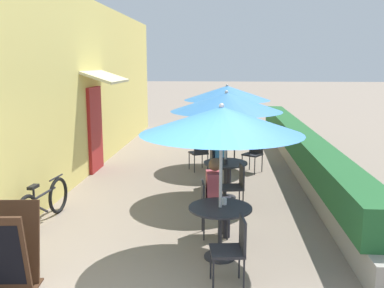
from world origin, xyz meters
name	(u,v)px	position (x,y,z in m)	size (l,w,h in m)	color
cafe_facade_wall	(94,86)	(-2.54, 6.73, 2.09)	(0.98, 13.74, 4.20)	#E0CC6B
planter_hedge	(299,148)	(2.75, 6.77, 0.54)	(0.60, 12.74, 1.01)	gray
patio_table_near	(220,219)	(0.78, 1.45, 0.56)	(0.87, 0.87, 0.74)	#28282D
patio_umbrella_near	(221,120)	(0.78, 1.45, 1.93)	(2.17, 2.17, 2.16)	#B7B7BC
cafe_chair_near_left	(233,246)	(0.95, 0.69, 0.52)	(0.45, 0.45, 0.87)	#232328
cafe_chair_near_right	(210,204)	(0.62, 2.22, 0.52)	(0.45, 0.45, 0.87)	#232328
seated_patron_near_right	(217,194)	(0.73, 2.23, 0.69)	(0.44, 0.37, 1.25)	#23232D
coffee_cup_near	(224,201)	(0.84, 1.57, 0.78)	(0.07, 0.07, 0.09)	white
patio_table_mid	(225,171)	(0.86, 4.15, 0.56)	(0.87, 0.87, 0.74)	#28282D
patio_umbrella_mid	(226,102)	(0.86, 4.15, 1.93)	(2.17, 2.17, 2.16)	#B7B7BC
cafe_chair_mid_left	(236,184)	(1.05, 3.39, 0.52)	(0.46, 0.46, 0.87)	#232328
cafe_chair_mid_right	(216,164)	(0.66, 4.91, 0.52)	(0.46, 0.46, 0.87)	#232328
seated_patron_mid_right	(222,156)	(0.78, 4.92, 0.69)	(0.44, 0.38, 1.25)	#23232D
coffee_cup_mid	(226,162)	(0.86, 4.00, 0.78)	(0.07, 0.07, 0.09)	#232328
patio_table_far	(226,146)	(0.88, 6.71, 0.56)	(0.87, 0.87, 0.74)	#28282D
patio_umbrella_far	(227,93)	(0.88, 6.71, 1.93)	(2.17, 2.17, 2.16)	#B7B7BC
cafe_chair_far_left	(200,151)	(0.22, 6.30, 0.52)	(0.54, 0.54, 0.87)	#232328
cafe_chair_far_right	(254,151)	(1.57, 6.34, 0.52)	(0.56, 0.56, 0.87)	#232328
cafe_chair_far_back	(225,143)	(0.86, 7.49, 0.52)	(0.43, 0.43, 0.87)	#232328
coffee_cup_far	(230,138)	(0.97, 6.68, 0.78)	(0.07, 0.07, 0.09)	#B73D3D
bicycle_leaning	(43,204)	(-2.20, 2.54, 0.34)	(0.22, 1.68, 0.74)	black
menu_board	(9,250)	(-1.68, 0.39, 0.51)	(0.64, 0.68, 1.03)	#422819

